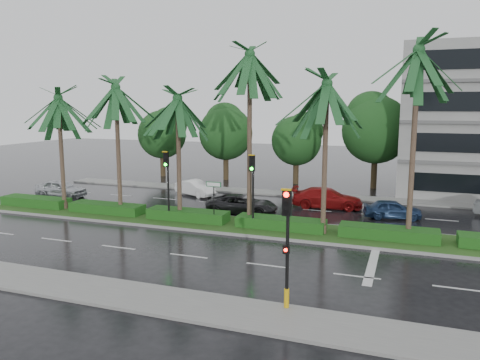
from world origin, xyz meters
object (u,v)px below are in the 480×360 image
(signal_near, at_px, (287,244))
(car_blue, at_px, (392,209))
(signal_median_left, at_px, (167,176))
(car_white, at_px, (195,188))
(car_darkgrey, at_px, (242,205))
(street_sign, at_px, (214,192))
(car_red, at_px, (327,198))
(car_silver, at_px, (61,189))

(signal_near, bearing_deg, car_blue, 79.20)
(signal_median_left, height_order, car_blue, signal_median_left)
(car_white, height_order, car_darkgrey, car_darkgrey)
(street_sign, bearing_deg, car_darkgrey, 82.29)
(street_sign, height_order, car_blue, street_sign)
(signal_near, height_order, car_white, signal_near)
(signal_near, relative_size, signal_median_left, 1.00)
(signal_near, xyz_separation_m, car_white, (-12.26, 18.35, -1.88))
(signal_near, bearing_deg, car_white, 123.74)
(car_red, bearing_deg, car_silver, 93.80)
(car_white, bearing_deg, car_blue, -75.15)
(car_silver, bearing_deg, car_red, -82.43)
(signal_median_left, xyz_separation_m, car_red, (8.50, 7.77, -2.28))
(car_red, bearing_deg, street_sign, 138.60)
(signal_near, distance_m, street_sign, 12.11)
(car_white, xyz_separation_m, car_blue, (15.26, -2.62, -0.01))
(car_darkgrey, bearing_deg, car_red, -57.29)
(signal_median_left, height_order, car_silver, signal_median_left)
(car_darkgrey, bearing_deg, car_white, 45.07)
(car_silver, distance_m, car_darkgrey, 15.51)
(car_red, bearing_deg, signal_median_left, 126.97)
(car_silver, relative_size, car_red, 0.83)
(street_sign, distance_m, car_blue, 11.69)
(street_sign, xyz_separation_m, car_blue, (10.00, 5.86, -1.51))
(signal_near, height_order, street_sign, signal_near)
(car_white, height_order, car_red, car_red)
(street_sign, xyz_separation_m, car_white, (-5.26, 8.48, -1.50))
(car_darkgrey, relative_size, car_red, 0.96)
(car_red, bearing_deg, signal_near, 179.45)
(signal_median_left, bearing_deg, signal_near, -44.09)
(car_blue, bearing_deg, car_silver, 82.07)
(signal_near, relative_size, car_white, 1.15)
(car_silver, bearing_deg, signal_near, -124.38)
(signal_near, distance_m, car_blue, 16.13)
(signal_median_left, relative_size, street_sign, 1.68)
(car_white, bearing_deg, car_darkgrey, -105.13)
(signal_median_left, xyz_separation_m, car_blue, (13.00, 6.04, -2.38))
(signal_median_left, height_order, car_darkgrey, signal_median_left)
(car_white, height_order, car_blue, car_white)
(signal_median_left, distance_m, car_silver, 12.99)
(signal_median_left, xyz_separation_m, street_sign, (3.00, 0.18, -0.87))
(signal_near, bearing_deg, car_silver, 147.32)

